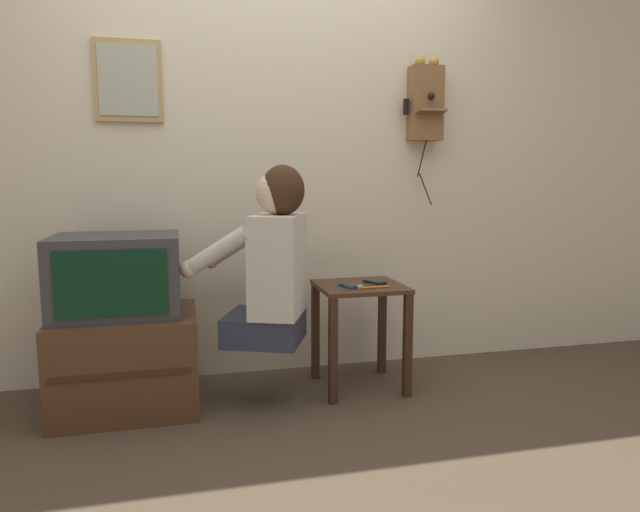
{
  "coord_description": "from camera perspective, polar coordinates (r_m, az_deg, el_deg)",
  "views": [
    {
      "loc": [
        -0.49,
        -2.13,
        1.12
      ],
      "look_at": [
        0.19,
        0.63,
        0.73
      ],
      "focal_mm": 32.0,
      "sensor_mm": 36.0,
      "label": 1
    }
  ],
  "objects": [
    {
      "name": "ground_plane",
      "position": [
        2.46,
        -0.91,
        -19.2
      ],
      "size": [
        14.0,
        14.0,
        0.0
      ],
      "primitive_type": "plane",
      "color": "#4C3D2D"
    },
    {
      "name": "wall_back",
      "position": [
        3.26,
        -5.29,
        10.6
      ],
      "size": [
        6.8,
        0.05,
        2.55
      ],
      "color": "beige",
      "rests_on": "ground_plane"
    },
    {
      "name": "side_table",
      "position": [
        3.03,
        3.99,
        -5.41
      ],
      "size": [
        0.44,
        0.43,
        0.56
      ],
      "color": "#422819",
      "rests_on": "ground_plane"
    },
    {
      "name": "person",
      "position": [
        2.75,
        -4.83,
        -0.42
      ],
      "size": [
        0.63,
        0.54,
        0.86
      ],
      "rotation": [
        0.0,
        0.0,
        1.18
      ],
      "color": "#2D3347",
      "rests_on": "ground_plane"
    },
    {
      "name": "tv_stand",
      "position": [
        2.97,
        -18.74,
        -9.88
      ],
      "size": [
        0.66,
        0.56,
        0.47
      ],
      "color": "#51331E",
      "rests_on": "ground_plane"
    },
    {
      "name": "television",
      "position": [
        2.88,
        -19.64,
        -1.79
      ],
      "size": [
        0.58,
        0.46,
        0.38
      ],
      "color": "#38383A",
      "rests_on": "tv_stand"
    },
    {
      "name": "wall_phone_antique",
      "position": [
        3.46,
        10.49,
        14.89
      ],
      "size": [
        0.23,
        0.19,
        0.85
      ],
      "color": "brown"
    },
    {
      "name": "framed_picture",
      "position": [
        3.22,
        -18.63,
        16.29
      ],
      "size": [
        0.34,
        0.03,
        0.41
      ],
      "color": "tan"
    },
    {
      "name": "cell_phone_held",
      "position": [
        2.93,
        2.89,
        -3.0
      ],
      "size": [
        0.09,
        0.13,
        0.01
      ],
      "rotation": [
        0.0,
        0.0,
        0.22
      ],
      "color": "navy",
      "rests_on": "side_table"
    },
    {
      "name": "cell_phone_spare",
      "position": [
        3.05,
        5.48,
        -2.59
      ],
      "size": [
        0.11,
        0.14,
        0.01
      ],
      "rotation": [
        0.0,
        0.0,
        0.43
      ],
      "color": "black",
      "rests_on": "side_table"
    },
    {
      "name": "toothbrush",
      "position": [
        2.9,
        5.11,
        -3.12
      ],
      "size": [
        0.17,
        0.02,
        0.02
      ],
      "rotation": [
        0.0,
        0.0,
        1.64
      ],
      "color": "orange",
      "rests_on": "side_table"
    }
  ]
}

